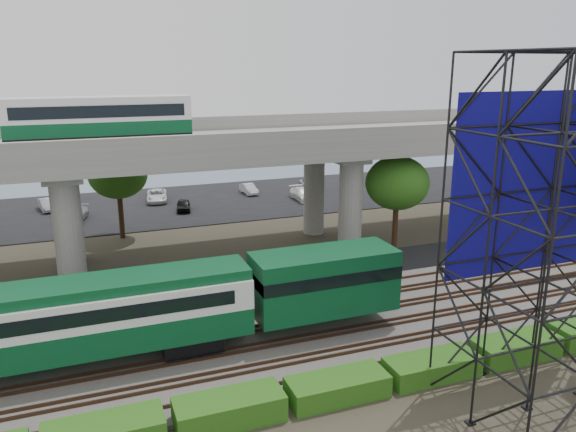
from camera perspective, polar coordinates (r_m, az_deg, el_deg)
name	(u,v)px	position (r m, az deg, el deg)	size (l,w,h in m)	color
ground	(284,356)	(29.76, -0.45, -14.05)	(140.00, 140.00, 0.00)	#474233
ballast_bed	(271,337)	(31.37, -1.74, -12.21)	(90.00, 12.00, 0.20)	slate
service_road	(231,283)	(38.81, -5.84, -6.80)	(90.00, 5.00, 0.08)	black
parking_lot	(173,205)	(60.80, -11.58, 1.13)	(90.00, 18.00, 0.08)	black
harbor_water	(147,169)	(82.15, -14.10, 4.61)	(140.00, 40.00, 0.03)	#465C73
rail_tracks	(271,334)	(31.29, -1.74, -11.92)	(90.00, 9.52, 0.16)	#472D1E
commuter_train	(98,315)	(28.84, -18.72, -9.51)	(29.30, 3.06, 4.30)	black
overpass	(201,153)	(41.71, -8.83, 6.33)	(80.00, 12.00, 12.40)	#9E9B93
scaffold_tower	(576,242)	(25.94, 27.21, -2.35)	(9.36, 6.36, 15.00)	black
hedge_strip	(338,386)	(26.41, 5.06, -16.84)	(34.60, 1.80, 1.20)	#255212
trees	(145,192)	(41.73, -14.28, 2.34)	(40.94, 16.94, 7.69)	#382314
suv	(153,281)	(38.10, -13.59, -6.43)	(2.26, 4.90, 1.36)	black
parked_cars	(186,199)	(60.42, -10.37, 1.73)	(37.06, 9.64, 1.31)	silver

